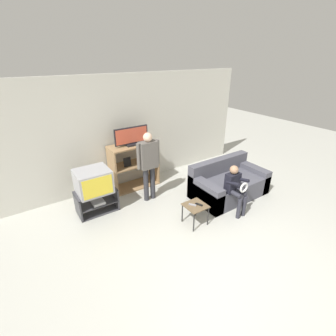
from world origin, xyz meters
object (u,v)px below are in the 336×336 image
object	(u,v)px
media_shelf	(134,166)
television_flat	(131,137)
person_standing_adult	(149,161)
snack_table	(195,208)
remote_control_black	(199,204)
couch	(228,184)
tv_stand	(97,201)
television_main	(93,181)
person_seated_child	(235,186)
remote_control_white	(192,205)

from	to	relation	value
media_shelf	television_flat	world-z (taller)	television_flat
television_flat	person_standing_adult	size ratio (longest dim) A/B	0.52
snack_table	remote_control_black	size ratio (longest dim) A/B	2.86
snack_table	television_flat	bearing A→B (deg)	99.40
couch	television_flat	bearing A→B (deg)	136.94
tv_stand	remote_control_black	bearing A→B (deg)	-44.94
television_main	person_seated_child	world-z (taller)	person_seated_child
television_main	media_shelf	world-z (taller)	media_shelf
media_shelf	person_standing_adult	world-z (taller)	person_standing_adult
remote_control_black	remote_control_white	world-z (taller)	same
remote_control_white	media_shelf	bearing A→B (deg)	63.04
remote_control_white	couch	world-z (taller)	couch
media_shelf	snack_table	bearing A→B (deg)	-81.54
television_flat	remote_control_black	bearing A→B (deg)	-79.04
tv_stand	couch	distance (m)	2.91
television_main	media_shelf	bearing A→B (deg)	24.73
couch	person_seated_child	size ratio (longest dim) A/B	1.68
media_shelf	remote_control_black	size ratio (longest dim) A/B	7.80
snack_table	remote_control_black	bearing A→B (deg)	-26.74
television_main	remote_control_white	distance (m)	1.98
television_main	snack_table	bearing A→B (deg)	-44.88
person_seated_child	remote_control_white	bearing A→B (deg)	170.53
television_flat	remote_control_black	distance (m)	2.17
tv_stand	television_main	bearing A→B (deg)	-144.36
snack_table	couch	world-z (taller)	couch
television_main	remote_control_black	size ratio (longest dim) A/B	4.49
media_shelf	tv_stand	bearing A→B (deg)	-155.48
person_seated_child	snack_table	bearing A→B (deg)	171.91
television_main	television_flat	xyz separation A→B (m)	(1.11, 0.50, 0.58)
television_main	couch	xyz separation A→B (m)	(2.73, -1.02, -0.43)
tv_stand	remote_control_black	xyz separation A→B (m)	(1.47, -1.47, 0.19)
remote_control_black	couch	bearing A→B (deg)	-3.61
media_shelf	remote_control_black	distance (m)	2.01
couch	person_standing_adult	distance (m)	1.91
couch	person_standing_adult	xyz separation A→B (m)	(-1.59, 0.83, 0.65)
remote_control_white	person_standing_adult	world-z (taller)	person_standing_adult
television_flat	person_seated_child	bearing A→B (deg)	-59.26
remote_control_black	person_seated_child	size ratio (longest dim) A/B	0.14
person_standing_adult	person_seated_child	size ratio (longest dim) A/B	1.53
snack_table	remote_control_white	world-z (taller)	remote_control_white
remote_control_black	remote_control_white	size ratio (longest dim) A/B	1.00
media_shelf	remote_control_white	world-z (taller)	media_shelf
television_main	snack_table	xyz separation A→B (m)	(1.43, -1.42, -0.35)
person_standing_adult	person_seated_child	bearing A→B (deg)	-49.13
television_flat	snack_table	xyz separation A→B (m)	(0.32, -1.92, -0.93)
television_main	couch	bearing A→B (deg)	-20.42
couch	remote_control_white	bearing A→B (deg)	-164.48
snack_table	remote_control_white	distance (m)	0.09
snack_table	remote_control_black	xyz separation A→B (m)	(0.06, -0.03, 0.07)
media_shelf	person_seated_child	world-z (taller)	media_shelf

